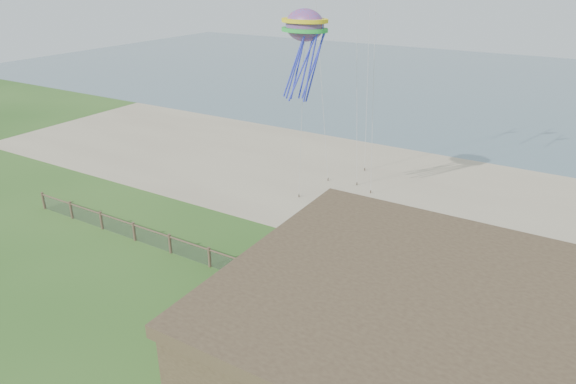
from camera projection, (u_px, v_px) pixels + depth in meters
name	position (u px, v px, depth m)	size (l,w,h in m)	color
ground	(178.00, 345.00, 23.23)	(160.00, 160.00, 0.00)	#2C561D
sand_beach	(369.00, 185.00, 40.49)	(72.00, 20.00, 0.02)	tan
ocean	(487.00, 86.00, 75.01)	(160.00, 68.00, 0.02)	slate
chainlink_fence	(253.00, 273.00, 27.72)	(36.20, 0.20, 1.25)	brown
motel_deck	(501.00, 381.00, 20.88)	(15.00, 2.00, 0.50)	brown
picnic_table	(216.00, 336.00, 23.15)	(2.00, 1.51, 0.85)	brown
octopus_kite	(304.00, 52.00, 30.60)	(2.94, 2.08, 6.05)	red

